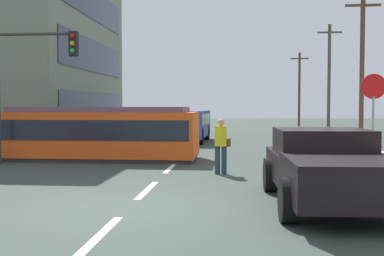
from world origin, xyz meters
TOP-DOWN VIEW (x-y plane):
  - ground_plane at (0.00, 10.00)m, footprint 120.00×120.00m
  - sidewalk_curb_right at (6.80, 6.00)m, footprint 3.20×36.00m
  - lane_stripe_0 at (0.00, -2.00)m, footprint 0.16×2.40m
  - lane_stripe_1 at (0.00, 2.00)m, footprint 0.16×2.40m
  - lane_stripe_2 at (0.00, 6.00)m, footprint 0.16×2.40m
  - lane_stripe_3 at (0.00, 14.25)m, footprint 0.16×2.40m
  - lane_stripe_4 at (0.00, 20.25)m, footprint 0.16×2.40m
  - streetcar_tram at (-2.98, 8.25)m, footprint 7.35×2.60m
  - city_bus at (-0.78, 17.37)m, footprint 2.69×5.89m
  - pedestrian_crossing at (1.70, 4.86)m, footprint 0.48×0.36m
  - pickup_truck_parked at (4.00, 0.69)m, footprint 2.39×5.06m
  - parked_sedan_mid at (-5.02, 12.22)m, footprint 2.06×4.46m
  - parked_sedan_far at (-4.80, 19.10)m, footprint 2.10×4.29m
  - stop_sign at (6.30, 5.55)m, footprint 0.76×0.07m
  - traffic_light_mast at (-4.93, 6.52)m, footprint 2.94×0.33m
  - utility_pole_mid at (8.65, 15.85)m, footprint 1.80×0.24m
  - utility_pole_far at (9.14, 26.81)m, footprint 1.80×0.24m
  - utility_pole_distant at (8.62, 39.11)m, footprint 1.80×0.24m

SIDE VIEW (x-z plane):
  - ground_plane at x=0.00m, z-range 0.00..0.00m
  - lane_stripe_0 at x=0.00m, z-range 0.00..0.01m
  - lane_stripe_1 at x=0.00m, z-range 0.00..0.01m
  - lane_stripe_2 at x=0.00m, z-range 0.00..0.01m
  - lane_stripe_3 at x=0.00m, z-range 0.00..0.01m
  - lane_stripe_4 at x=0.00m, z-range 0.00..0.01m
  - sidewalk_curb_right at x=6.80m, z-range 0.00..0.14m
  - parked_sedan_mid at x=-5.02m, z-range 0.03..1.22m
  - parked_sedan_far at x=-4.80m, z-range 0.03..1.22m
  - pickup_truck_parked at x=4.00m, z-range 0.02..1.57m
  - pedestrian_crossing at x=1.70m, z-range 0.11..1.78m
  - city_bus at x=-0.78m, z-range 0.14..1.92m
  - streetcar_tram at x=-2.98m, z-range 0.03..2.05m
  - stop_sign at x=6.30m, z-range 0.75..3.63m
  - traffic_light_mast at x=-4.93m, z-range 0.97..5.69m
  - utility_pole_distant at x=8.62m, z-range 0.18..7.63m
  - utility_pole_mid at x=8.65m, z-range 0.18..8.00m
  - utility_pole_far at x=9.14m, z-range 0.18..8.33m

